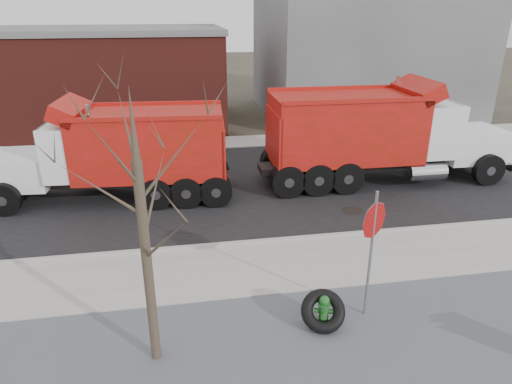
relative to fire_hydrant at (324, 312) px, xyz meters
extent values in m
plane|color=#383328|center=(-0.24, 2.24, -0.34)|extent=(120.00, 120.00, 0.00)
cube|color=gray|center=(-0.24, -1.26, -0.33)|extent=(60.00, 5.00, 0.03)
cube|color=#9E9B93|center=(-0.24, 2.49, -0.31)|extent=(60.00, 2.50, 0.06)
cube|color=#9E9B93|center=(-0.24, 3.79, -0.29)|extent=(60.00, 0.15, 0.11)
cube|color=black|center=(-0.24, 8.54, -0.33)|extent=(60.00, 9.40, 0.02)
cube|color=#9E9B93|center=(-0.24, 14.24, -0.31)|extent=(60.00, 2.00, 0.06)
cube|color=gray|center=(8.76, 20.24, 3.66)|extent=(12.00, 10.00, 8.00)
cube|color=maroon|center=(-10.24, 19.24, 2.16)|extent=(20.00, 8.00, 5.00)
cube|color=gray|center=(-10.24, 19.24, 4.81)|extent=(20.20, 8.20, 0.30)
cylinder|color=#382D23|center=(-3.44, -0.36, 1.66)|extent=(0.18, 0.18, 4.00)
cone|color=#382D23|center=(-3.44, -0.36, 4.26)|extent=(0.14, 0.14, 1.20)
cylinder|color=#286A28|center=(0.00, 0.01, -0.32)|extent=(0.40, 0.40, 0.05)
cylinder|color=#286A28|center=(0.00, 0.01, -0.05)|extent=(0.21, 0.21, 0.54)
cylinder|color=#286A28|center=(0.00, 0.01, 0.20)|extent=(0.27, 0.27, 0.05)
sphere|color=#286A28|center=(0.00, 0.01, 0.29)|extent=(0.22, 0.22, 0.22)
cylinder|color=#286A28|center=(0.00, 0.01, 0.38)|extent=(0.05, 0.05, 0.05)
cylinder|color=#286A28|center=(-0.15, 0.05, 0.04)|extent=(0.13, 0.13, 0.10)
cylinder|color=#286A28|center=(0.15, -0.04, 0.04)|extent=(0.13, 0.13, 0.10)
cylinder|color=#286A28|center=(-0.04, -0.14, 0.02)|extent=(0.16, 0.14, 0.14)
torus|color=black|center=(-0.03, -0.04, 0.07)|extent=(1.05, 0.96, 0.84)
cylinder|color=gray|center=(1.01, 0.22, 1.12)|extent=(0.06, 0.06, 2.92)
cylinder|color=#A20B0C|center=(1.01, 0.22, 1.95)|extent=(0.68, 0.46, 0.79)
cube|color=black|center=(4.68, 8.06, 0.37)|extent=(9.17, 1.03, 0.24)
cube|color=white|center=(8.40, 8.02, 0.96)|extent=(2.38, 2.11, 1.18)
cube|color=silver|center=(9.47, 8.01, 0.96)|extent=(0.08, 1.88, 1.07)
cube|color=white|center=(6.50, 8.04, 1.71)|extent=(1.74, 2.48, 1.93)
cube|color=black|center=(7.25, 8.03, 2.25)|extent=(0.07, 2.14, 0.86)
cube|color=red|center=(3.28, 8.07, 1.82)|extent=(5.39, 2.63, 2.36)
cylinder|color=silver|center=(5.66, 9.06, 2.20)|extent=(0.15, 0.15, 2.57)
cylinder|color=black|center=(8.61, 9.17, 0.27)|extent=(1.18, 0.33, 1.18)
cylinder|color=black|center=(8.59, 6.86, 0.27)|extent=(1.18, 0.33, 1.18)
cylinder|color=black|center=(2.01, 9.11, 0.27)|extent=(1.18, 0.33, 1.18)
cylinder|color=black|center=(1.99, 7.05, 0.27)|extent=(1.18, 0.33, 1.18)
cube|color=black|center=(-5.01, 7.86, 0.32)|extent=(8.07, 1.42, 0.22)
cube|color=white|center=(-8.13, 8.08, 0.86)|extent=(2.29, 2.06, 1.08)
cube|color=white|center=(-6.23, 7.95, 1.54)|extent=(1.73, 2.36, 1.77)
cube|color=black|center=(-6.98, 8.00, 2.04)|extent=(0.19, 1.96, 0.79)
cube|color=red|center=(-3.74, 7.78, 1.64)|extent=(5.07, 2.69, 2.16)
cylinder|color=silver|center=(-5.45, 6.96, 1.99)|extent=(0.15, 0.15, 2.36)
cylinder|color=black|center=(-8.40, 7.04, 0.22)|extent=(1.10, 0.37, 1.08)
cylinder|color=black|center=(-8.26, 9.15, 0.22)|extent=(1.10, 0.37, 1.08)
cylinder|color=black|center=(-2.63, 6.75, 0.22)|extent=(1.10, 0.37, 1.08)
cylinder|color=black|center=(-2.50, 8.64, 0.22)|extent=(1.10, 0.37, 1.08)
camera|label=1|loc=(-2.74, -7.51, 5.93)|focal=32.00mm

